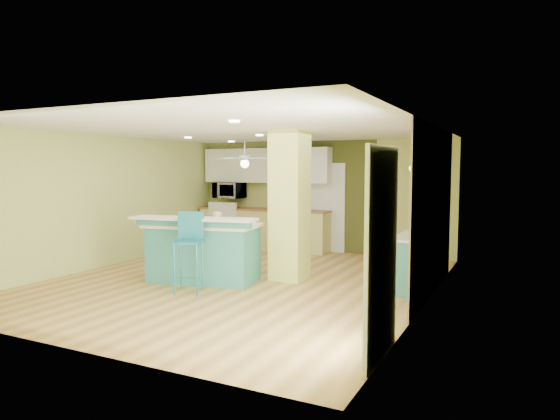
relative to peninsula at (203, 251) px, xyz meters
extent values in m
cube|color=olive|center=(0.58, 0.27, -0.52)|extent=(6.00, 7.00, 0.01)
cube|color=white|center=(0.58, 0.27, 1.99)|extent=(6.00, 7.00, 0.01)
cube|color=#BAC368|center=(0.58, 3.77, 0.74)|extent=(6.00, 0.01, 2.50)
cube|color=#BAC368|center=(0.58, -3.24, 0.74)|extent=(6.00, 0.01, 2.50)
cube|color=#BAC368|center=(-2.43, 0.27, 0.74)|extent=(0.01, 7.00, 2.50)
cube|color=#BAC368|center=(3.58, 0.27, 0.74)|extent=(0.01, 7.00, 2.50)
cube|color=#896B4E|center=(3.57, 0.87, 0.74)|extent=(0.02, 3.40, 2.50)
cube|color=#43491D|center=(0.78, 3.75, 0.74)|extent=(2.20, 0.02, 2.50)
cube|color=white|center=(0.78, 3.73, 0.49)|extent=(0.82, 0.05, 2.00)
cube|color=silver|center=(3.55, -2.03, 0.54)|extent=(0.04, 1.08, 2.10)
cube|color=#D2DC66|center=(1.23, 0.77, 0.74)|extent=(0.55, 0.55, 2.50)
cube|color=#CEC86C|center=(-0.72, 3.47, -0.06)|extent=(3.20, 0.60, 0.90)
cube|color=brown|center=(-0.72, 3.47, 0.41)|extent=(3.25, 0.63, 0.04)
cube|color=silver|center=(-1.67, 3.47, -0.06)|extent=(0.76, 0.64, 0.90)
cube|color=black|center=(-1.67, 3.14, -0.09)|extent=(0.59, 0.02, 0.50)
cube|color=silver|center=(-1.67, 3.17, 0.48)|extent=(0.76, 0.06, 0.18)
cube|color=white|center=(-0.72, 3.59, 1.44)|extent=(3.20, 0.34, 0.80)
imported|color=silver|center=(-1.67, 3.47, 0.84)|extent=(0.70, 0.48, 0.39)
cylinder|color=white|center=(-0.52, 2.27, 1.79)|extent=(0.03, 0.03, 0.40)
cylinder|color=white|center=(-0.52, 2.27, 1.59)|extent=(0.24, 0.24, 0.10)
sphere|color=white|center=(-0.52, 2.27, 1.47)|extent=(0.18, 0.18, 0.18)
cylinder|color=silver|center=(3.23, 1.02, 1.68)|extent=(0.01, 0.01, 0.62)
sphere|color=white|center=(3.23, 1.02, 1.37)|extent=(0.14, 0.14, 0.14)
cube|color=brown|center=(3.54, 1.07, 1.04)|extent=(0.03, 0.90, 0.70)
cube|color=teal|center=(0.00, 0.02, -0.06)|extent=(1.85, 1.16, 0.91)
cube|color=silver|center=(0.00, 0.02, 0.42)|extent=(1.97, 1.28, 0.05)
cube|color=teal|center=(0.07, -0.38, 0.52)|extent=(1.94, 0.50, 0.13)
cube|color=silver|center=(0.07, -0.38, 0.58)|extent=(2.12, 0.80, 0.04)
cylinder|color=#1D7184|center=(0.16, -0.98, -0.13)|extent=(0.03, 0.03, 0.76)
cylinder|color=#1D7184|center=(0.48, -0.85, -0.13)|extent=(0.03, 0.03, 0.76)
cylinder|color=#1D7184|center=(0.04, -0.66, -0.13)|extent=(0.03, 0.03, 0.76)
cylinder|color=#1D7184|center=(0.36, -0.54, -0.13)|extent=(0.03, 0.03, 0.76)
cube|color=#1D7184|center=(0.26, -0.76, 0.27)|extent=(0.52, 0.52, 0.03)
cube|color=#1D7184|center=(0.19, -0.59, 0.50)|extent=(0.39, 0.18, 0.42)
cube|color=teal|center=(3.28, 0.99, -0.10)|extent=(0.53, 1.27, 0.82)
cube|color=silver|center=(3.28, 0.99, 0.32)|extent=(0.56, 1.33, 0.04)
imported|color=#351E15|center=(-0.37, 3.39, 0.47)|extent=(0.38, 0.38, 0.08)
cylinder|color=gold|center=(0.13, 0.23, 0.54)|extent=(0.14, 0.14, 0.19)
camera|label=1|loc=(4.80, -6.80, 1.37)|focal=32.00mm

